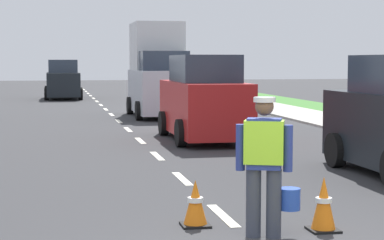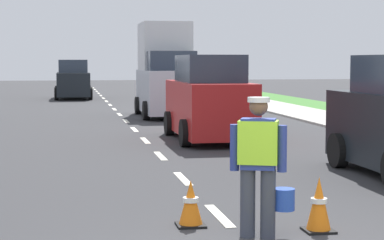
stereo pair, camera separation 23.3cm
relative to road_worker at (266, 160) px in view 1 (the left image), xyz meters
The scene contains 8 objects.
ground_plane 19.52m from the road_worker, 90.67° to the left, with size 96.00×96.00×0.00m, color #333335.
lane_center_line 23.71m from the road_worker, 90.55° to the left, with size 0.14×46.40×0.01m.
road_worker is the anchor object (origin of this frame).
traffic_cone_near 1.18m from the road_worker, 135.15° to the left, with size 0.36×0.36×0.59m.
traffic_cone_far 1.00m from the road_worker, 10.43° to the left, with size 0.36×0.36×0.68m.
delivery_truck 18.21m from the road_worker, 85.33° to the left, with size 2.16×4.60×3.54m.
car_outgoing_ahead 10.16m from the road_worker, 81.83° to the left, with size 1.93×4.32×2.24m.
car_oncoming_third 31.16m from the road_worker, 93.47° to the left, with size 2.01×4.27×2.15m.
Camera 1 is at (-2.23, -6.29, 2.09)m, focal length 65.07 mm.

